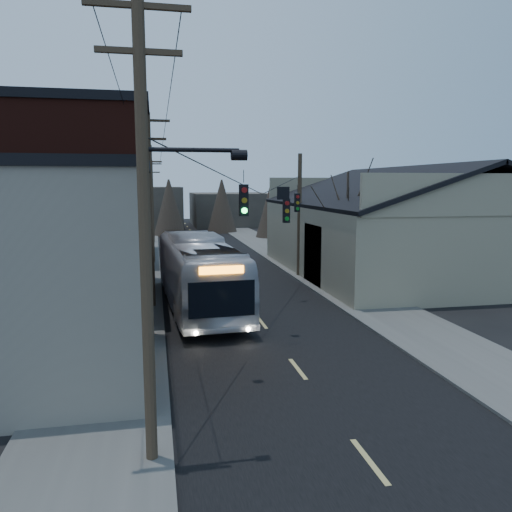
% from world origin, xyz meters
% --- Properties ---
extents(road_surface, '(9.00, 110.00, 0.02)m').
position_xyz_m(road_surface, '(0.00, 30.00, 0.01)').
color(road_surface, black).
rests_on(road_surface, ground).
extents(sidewalk_left, '(4.00, 110.00, 0.12)m').
position_xyz_m(sidewalk_left, '(-6.50, 30.00, 0.06)').
color(sidewalk_left, '#474744').
rests_on(sidewalk_left, ground).
extents(sidewalk_right, '(4.00, 110.00, 0.12)m').
position_xyz_m(sidewalk_right, '(6.50, 30.00, 0.06)').
color(sidewalk_right, '#474744').
rests_on(sidewalk_right, ground).
extents(building_clapboard, '(8.00, 8.00, 7.00)m').
position_xyz_m(building_clapboard, '(-9.00, 9.00, 3.50)').
color(building_clapboard, '#6E665B').
rests_on(building_clapboard, ground).
extents(building_brick, '(10.00, 12.00, 10.00)m').
position_xyz_m(building_brick, '(-10.00, 20.00, 5.00)').
color(building_brick, black).
rests_on(building_brick, ground).
extents(building_left_far, '(9.00, 14.00, 7.00)m').
position_xyz_m(building_left_far, '(-9.50, 36.00, 3.50)').
color(building_left_far, '#36302B').
rests_on(building_left_far, ground).
extents(warehouse, '(16.16, 20.60, 7.73)m').
position_xyz_m(warehouse, '(13.00, 25.00, 2.70)').
color(warehouse, gray).
rests_on(warehouse, ground).
extents(building_far_left, '(10.00, 12.00, 6.00)m').
position_xyz_m(building_far_left, '(-6.00, 65.00, 3.00)').
color(building_far_left, '#36302B').
rests_on(building_far_left, ground).
extents(building_far_right, '(12.00, 14.00, 5.00)m').
position_xyz_m(building_far_right, '(7.00, 70.00, 2.50)').
color(building_far_right, '#36302B').
rests_on(building_far_right, ground).
extents(bare_tree, '(0.40, 0.40, 7.20)m').
position_xyz_m(bare_tree, '(6.50, 20.00, 3.60)').
color(bare_tree, black).
rests_on(bare_tree, ground).
extents(utility_lines, '(11.24, 45.28, 10.50)m').
position_xyz_m(utility_lines, '(-3.11, 24.14, 4.95)').
color(utility_lines, '#382B1E').
rests_on(utility_lines, ground).
extents(bus, '(3.82, 13.45, 3.71)m').
position_xyz_m(bus, '(-2.61, 17.70, 1.85)').
color(bus, '#B0B3BD').
rests_on(bus, ground).
extents(parked_car, '(1.86, 4.46, 1.44)m').
position_xyz_m(parked_car, '(-3.00, 29.63, 0.72)').
color(parked_car, '#ACAFB4').
rests_on(parked_car, ground).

